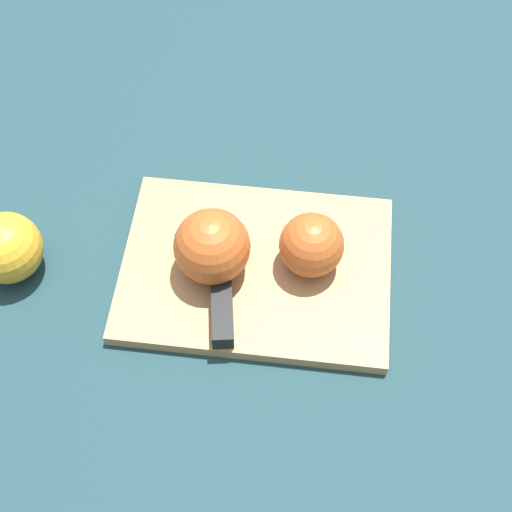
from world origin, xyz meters
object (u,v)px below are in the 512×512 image
apple_half_left (311,245)px  apple_whole (6,248)px  knife (222,307)px  apple_half_right (212,246)px

apple_half_left → apple_whole: (0.34, 0.07, -0.01)m
apple_half_left → apple_whole: size_ratio=0.78×
knife → apple_whole: size_ratio=1.78×
apple_half_right → knife: bearing=159.9°
apple_half_right → apple_whole: 0.24m
knife → apple_half_right: bearing=8.4°
apple_whole → apple_half_left: bearing=-168.2°
knife → apple_whole: 0.26m
apple_half_left → knife: 0.12m
apple_half_left → apple_half_right: apple_half_right is taller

